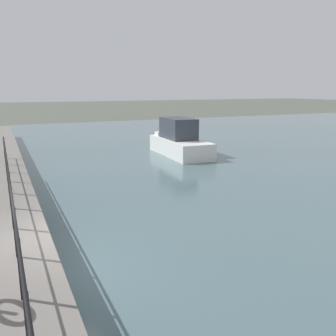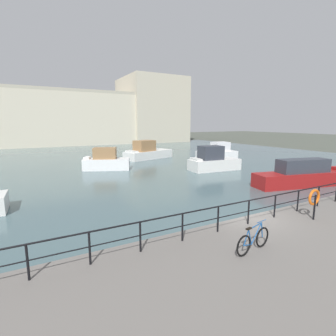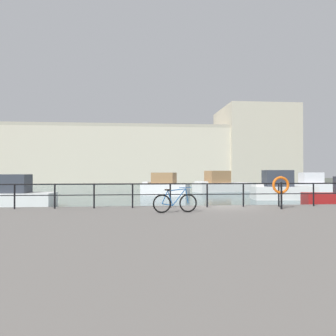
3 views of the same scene
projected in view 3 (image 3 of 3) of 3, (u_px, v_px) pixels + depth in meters
The scene contains 12 objects.
ground_plane at pixel (220, 228), 15.29m from camera, with size 240.00×240.00×0.00m, color #4C5147.
water_basin at pixel (166, 191), 45.36m from camera, with size 80.00×60.00×0.01m, color #476066.
quay_promenade at pixel (280, 249), 8.82m from camera, with size 56.00×13.00×1.05m, color slate.
harbor_building at pixel (184, 154), 77.96m from camera, with size 64.90×17.44×18.09m.
moored_cabin_cruiser at pixel (11, 195), 24.07m from camera, with size 5.99×2.53×2.44m.
moored_white_yacht at pixel (307, 186), 38.17m from camera, with size 6.01×3.44×2.56m.
moored_harbor_tender at pixel (165, 187), 36.07m from camera, with size 5.58×3.90×2.55m.
moored_green_narrowboat at pixel (221, 184), 43.03m from camera, with size 8.24×5.03×2.79m.
moored_red_daysailer at pixel (281, 189), 30.81m from camera, with size 5.97×2.89×2.80m.
quay_railing at pixel (207, 191), 14.49m from camera, with size 20.03×0.07×1.08m.
parked_bicycle at pixel (175, 203), 12.52m from camera, with size 1.76×0.33×0.98m.
life_ring_stand at pixel (281, 186), 13.77m from camera, with size 0.75×0.16×1.40m.
Camera 3 is at (-3.84, -15.04, 2.63)m, focal length 34.61 mm.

